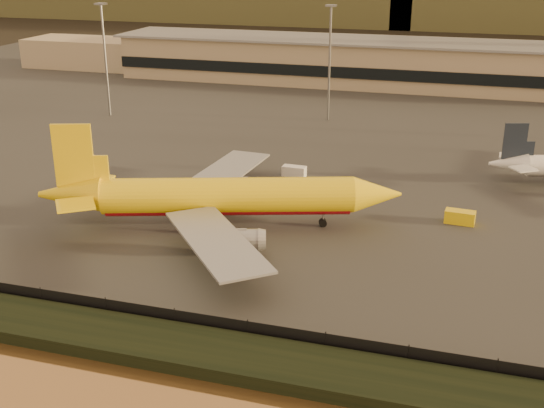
# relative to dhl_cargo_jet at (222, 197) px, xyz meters

# --- Properties ---
(ground) EXTENTS (900.00, 900.00, 0.00)m
(ground) POSITION_rel_dhl_cargo_jet_xyz_m (10.86, -13.95, -4.72)
(ground) COLOR black
(ground) RESTS_ON ground
(embankment) EXTENTS (320.00, 7.00, 1.40)m
(embankment) POSITION_rel_dhl_cargo_jet_xyz_m (10.86, -30.95, -4.02)
(embankment) COLOR black
(embankment) RESTS_ON ground
(tarmac) EXTENTS (320.00, 220.00, 0.20)m
(tarmac) POSITION_rel_dhl_cargo_jet_xyz_m (10.86, 81.05, -4.62)
(tarmac) COLOR #2D2D2D
(tarmac) RESTS_ON ground
(perimeter_fence) EXTENTS (300.00, 0.05, 2.20)m
(perimeter_fence) POSITION_rel_dhl_cargo_jet_xyz_m (10.86, -26.95, -3.42)
(perimeter_fence) COLOR black
(perimeter_fence) RESTS_ON tarmac
(terminal_building) EXTENTS (202.00, 25.00, 12.60)m
(terminal_building) POSITION_rel_dhl_cargo_jet_xyz_m (-3.66, 111.60, 1.53)
(terminal_building) COLOR tan
(terminal_building) RESTS_ON tarmac
(apron_light_masts) EXTENTS (152.20, 12.20, 25.40)m
(apron_light_masts) POSITION_rel_dhl_cargo_jet_xyz_m (25.86, 61.05, 10.98)
(apron_light_masts) COLOR slate
(apron_light_masts) RESTS_ON tarmac
(dhl_cargo_jet) EXTENTS (49.53, 47.22, 15.13)m
(dhl_cargo_jet) POSITION_rel_dhl_cargo_jet_xyz_m (0.00, 0.00, 0.00)
(dhl_cargo_jet) COLOR yellow
(dhl_cargo_jet) RESTS_ON tarmac
(gse_vehicle_yellow) EXTENTS (4.35, 2.23, 1.89)m
(gse_vehicle_yellow) POSITION_rel_dhl_cargo_jet_xyz_m (32.16, 11.20, -3.57)
(gse_vehicle_yellow) COLOR yellow
(gse_vehicle_yellow) RESTS_ON tarmac
(gse_vehicle_white) EXTENTS (4.11, 2.01, 1.81)m
(gse_vehicle_white) POSITION_rel_dhl_cargo_jet_xyz_m (3.88, 24.89, -3.61)
(gse_vehicle_white) COLOR white
(gse_vehicle_white) RESTS_ON tarmac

